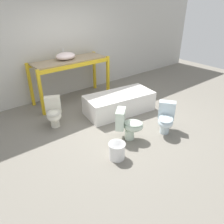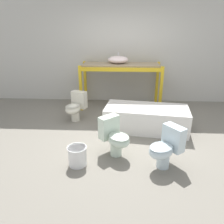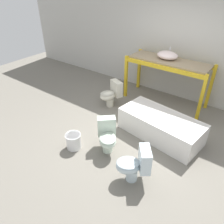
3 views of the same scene
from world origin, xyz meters
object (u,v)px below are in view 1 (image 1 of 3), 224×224
at_px(bathtub_main, 119,102).
at_px(toilet_near, 128,124).
at_px(toilet_far, 54,112).
at_px(toilet_extra, 166,118).
at_px(sink_basin, 66,56).
at_px(bucket_white, 117,151).

distance_m(bathtub_main, toilet_near, 1.16).
bearing_deg(toilet_near, toilet_far, 81.83).
relative_size(bathtub_main, toilet_far, 2.75).
height_order(bathtub_main, toilet_near, toilet_near).
bearing_deg(bathtub_main, toilet_extra, -74.77).
bearing_deg(sink_basin, toilet_extra, -73.67).
relative_size(bathtub_main, bucket_white, 5.66).
relative_size(toilet_near, toilet_extra, 1.00).
distance_m(toilet_near, toilet_far, 1.66).
distance_m(toilet_far, bucket_white, 1.76).
distance_m(toilet_far, toilet_extra, 2.40).
bearing_deg(toilet_far, bathtub_main, 9.28).
height_order(sink_basin, bathtub_main, sink_basin).
relative_size(toilet_far, bucket_white, 2.06).
bearing_deg(toilet_extra, sink_basin, 159.00).
height_order(sink_basin, bucket_white, sink_basin).
xyz_separation_m(toilet_far, bucket_white, (0.37, -1.71, -0.17)).
bearing_deg(toilet_far, toilet_extra, -21.17).
bearing_deg(toilet_near, bucket_white, 168.39).
distance_m(bathtub_main, toilet_far, 1.59).
bearing_deg(toilet_extra, bathtub_main, 149.97).
xyz_separation_m(toilet_far, toilet_extra, (1.71, -1.68, 0.00)).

